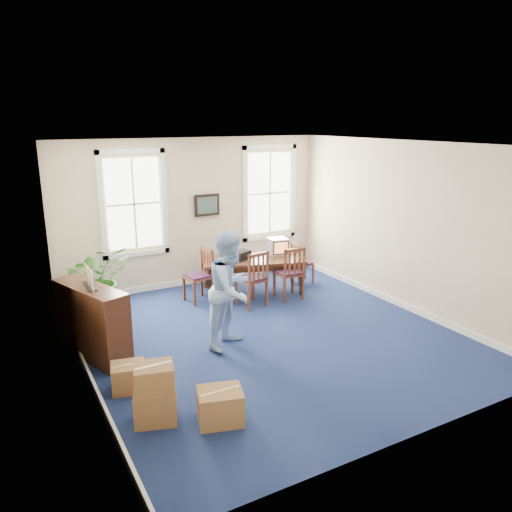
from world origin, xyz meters
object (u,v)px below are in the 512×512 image
man (231,290)px  credenza (92,320)px  crt_tv (277,246)px  conference_table (253,275)px  potted_plant (98,279)px  chair_near_left (251,278)px  cardboard_boxes (168,384)px

man → credenza: (-2.06, 0.67, -0.36)m
crt_tv → credenza: credenza is taller
conference_table → credenza: bearing=-139.6°
man → potted_plant: size_ratio=1.45×
conference_table → chair_near_left: (-0.44, -0.73, 0.20)m
cardboard_boxes → credenza: bearing=103.7°
cardboard_boxes → conference_table: bearing=48.5°
credenza → cardboard_boxes: credenza is taller
conference_table → man: (-1.55, -2.14, 0.59)m
conference_table → potted_plant: bearing=-168.9°
potted_plant → cardboard_boxes: size_ratio=0.95×
chair_near_left → potted_plant: potted_plant is taller
credenza → potted_plant: bearing=55.2°
man → cardboard_boxes: bearing=-173.2°
conference_table → potted_plant: potted_plant is taller
chair_near_left → cardboard_boxes: chair_near_left is taller
credenza → potted_plant: potted_plant is taller
conference_table → crt_tv: bearing=22.6°
man → chair_near_left: bearing=17.0°
potted_plant → cardboard_boxes: 3.92m
crt_tv → potted_plant: bearing=-177.3°
chair_near_left → credenza: credenza is taller
crt_tv → potted_plant: 3.77m
conference_table → potted_plant: 3.16m
crt_tv → man: man is taller
credenza → cardboard_boxes: bearing=-96.3°
man → potted_plant: man is taller
crt_tv → credenza: size_ratio=0.28×
crt_tv → chair_near_left: size_ratio=0.38×
man → cardboard_boxes: 2.16m
chair_near_left → potted_plant: bearing=-31.9°
cardboard_boxes → potted_plant: bearing=90.1°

